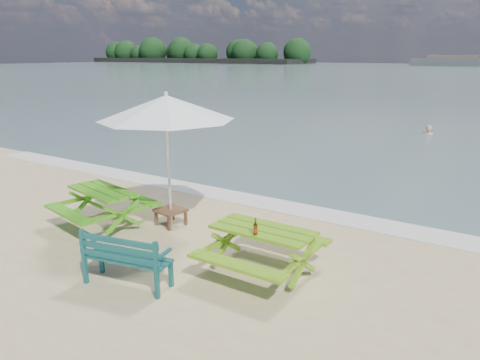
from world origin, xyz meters
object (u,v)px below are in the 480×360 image
Objects in this scene: picnic_table_left at (104,208)px; park_bench at (128,269)px; patio_umbrella at (166,108)px; picnic_table_right at (263,252)px; swimmer at (427,143)px; side_table at (171,217)px; beer_bottle at (255,229)px.

park_bench is (2.40, -1.62, -0.11)m from picnic_table_left.
picnic_table_right is at bearing -17.66° from patio_umbrella.
picnic_table_left is at bearing -101.16° from swimmer.
side_table is 15.53m from swimmer.
side_table is 2.38× the size of beer_bottle.
patio_umbrella is (1.18, 0.79, 2.13)m from picnic_table_left.
beer_bottle is at bearing -22.76° from patio_umbrella.
swimmer is (0.79, 17.80, -0.71)m from park_bench.
picnic_table_right is 2.96m from side_table.
beer_bottle is at bearing -87.11° from swimmer.
patio_umbrella is 3.49m from beer_bottle.
swimmer reaches higher than side_table.
park_bench reaches higher than picnic_table_left.
swimmer is at bearing 92.89° from beer_bottle.
picnic_table_right is at bearing -17.66° from side_table.
patio_umbrella is at bearing 116.91° from park_bench.
swimmer is at bearing 82.54° from side_table.
swimmer is (3.19, 16.18, -0.82)m from picnic_table_left.
swimmer is (2.01, 15.39, -2.95)m from patio_umbrella.
side_table is 0.38× the size of swimmer.
patio_umbrella is (-0.00, 0.00, 2.33)m from side_table.
park_bench is at bearing -63.09° from side_table.
park_bench is 17.83m from swimmer.
side_table is 0.20× the size of patio_umbrella.
park_bench is 0.46× the size of patio_umbrella.
park_bench is 3.51m from patio_umbrella.
park_bench reaches higher than side_table.
beer_bottle is at bearing -5.73° from picnic_table_left.
picnic_table_right is 6.93× the size of beer_bottle.
side_table is at bearing -97.46° from swimmer.
swimmer is (-0.80, 16.28, -0.82)m from picnic_table_right.
picnic_table_right is at bearing -1.51° from picnic_table_left.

